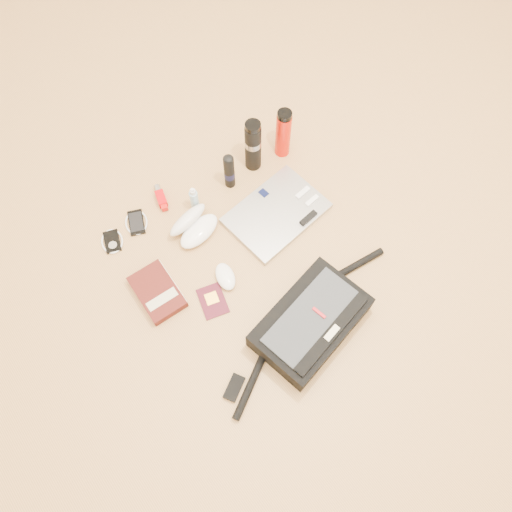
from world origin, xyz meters
The scene contains 14 objects.
ground centered at (0.00, 0.00, 0.00)m, with size 4.00×4.00×0.00m, color tan.
messenger_bag centered at (0.01, -0.28, 0.05)m, with size 0.82×0.32×0.12m.
laptop centered at (0.21, 0.15, 0.01)m, with size 0.40×0.30×0.04m.
book centered at (-0.35, 0.16, 0.02)m, with size 0.15×0.22×0.04m.
passport centered at (-0.21, 0.01, 0.00)m, with size 0.12×0.15×0.01m.
mouse centered at (-0.11, 0.05, 0.02)m, with size 0.10×0.13×0.04m.
sunglasses_case centered at (-0.09, 0.30, 0.04)m, with size 0.21×0.19×0.11m.
ipod centered at (-0.37, 0.45, 0.01)m, with size 0.11×0.11×0.01m.
phone centered at (-0.25, 0.46, 0.01)m, with size 0.12×0.13×0.01m.
inhaler centered at (-0.12, 0.49, 0.02)m, with size 0.06×0.12×0.03m.
spray_bottle centered at (-0.02, 0.38, 0.06)m, with size 0.04×0.04×0.13m.
aerosol_can centered at (0.15, 0.38, 0.09)m, with size 0.05×0.05×0.18m.
thermos_black centered at (0.28, 0.40, 0.13)m, with size 0.07×0.07×0.26m.
thermos_red centered at (0.42, 0.38, 0.12)m, with size 0.07×0.07×0.24m.
Camera 1 is at (-0.47, -0.58, 1.74)m, focal length 35.00 mm.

